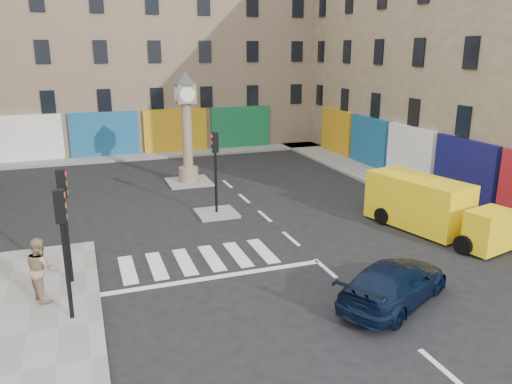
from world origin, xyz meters
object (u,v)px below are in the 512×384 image
traffic_light_left_far (64,208)px  clock_pillar (187,121)px  traffic_light_island (215,160)px  pedestrian_tan (41,269)px  yellow_van (430,207)px  traffic_light_left_near (63,234)px  navy_sedan (394,283)px

traffic_light_left_far → clock_pillar: clock_pillar is taller
traffic_light_island → clock_pillar: (0.00, 6.00, 0.96)m
traffic_light_left_far → pedestrian_tan: (-0.79, -0.95, -1.50)m
traffic_light_left_far → yellow_van: size_ratio=0.59×
clock_pillar → pedestrian_tan: 14.44m
traffic_light_left_near → yellow_van: 14.38m
traffic_light_island → yellow_van: bearing=-33.5°
navy_sedan → pedestrian_tan: pedestrian_tan is taller
pedestrian_tan → clock_pillar: bearing=-52.1°
yellow_van → clock_pillar: bearing=111.1°
traffic_light_island → yellow_van: 9.40m
traffic_light_left_far → clock_pillar: (6.30, 11.40, 0.93)m
traffic_light_left_near → traffic_light_left_far: same height
traffic_light_left_near → clock_pillar: clock_pillar is taller
clock_pillar → pedestrian_tan: (-7.09, -12.35, -2.43)m
traffic_light_island → yellow_van: (7.74, -5.12, -1.50)m
traffic_light_left_near → pedestrian_tan: traffic_light_left_near is taller
traffic_light_left_near → navy_sedan: bearing=-12.8°
traffic_light_left_far → traffic_light_island: size_ratio=1.00×
traffic_light_left_far → navy_sedan: traffic_light_left_far is taller
navy_sedan → pedestrian_tan: (-9.88, 3.51, 0.47)m
traffic_light_island → navy_sedan: traffic_light_island is taller
traffic_light_left_near → pedestrian_tan: 2.23m
traffic_light_left_near → yellow_van: bearing=10.8°
pedestrian_tan → traffic_light_left_near: bearing=-173.7°
traffic_light_left_near → yellow_van: traffic_light_left_near is taller
yellow_van → pedestrian_tan: 14.88m
traffic_light_left_near → traffic_light_island: 10.03m
traffic_light_left_near → navy_sedan: (9.09, -2.06, -1.97)m
clock_pillar → navy_sedan: bearing=-80.0°
traffic_light_left_far → traffic_light_island: bearing=40.6°
traffic_light_left_far → clock_pillar: bearing=61.1°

